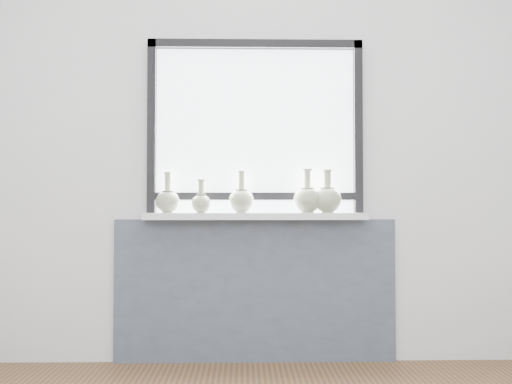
{
  "coord_description": "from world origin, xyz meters",
  "views": [
    {
      "loc": [
        -0.07,
        -1.68,
        0.93
      ],
      "look_at": [
        0.0,
        1.55,
        1.02
      ],
      "focal_mm": 40.0,
      "sensor_mm": 36.0,
      "label": 1
    }
  ],
  "objects_px": {
    "windowsill": "(255,216)",
    "vase_d": "(307,198)",
    "vase_a": "(168,200)",
    "vase_b": "(201,202)",
    "vase_c": "(241,199)",
    "vase_e": "(328,198)"
  },
  "relations": [
    {
      "from": "vase_a",
      "to": "vase_d",
      "type": "distance_m",
      "value": 0.83
    },
    {
      "from": "vase_c",
      "to": "vase_e",
      "type": "bearing_deg",
      "value": -2.34
    },
    {
      "from": "windowsill",
      "to": "vase_d",
      "type": "height_order",
      "value": "vase_d"
    },
    {
      "from": "vase_d",
      "to": "vase_e",
      "type": "bearing_deg",
      "value": -3.16
    },
    {
      "from": "vase_a",
      "to": "vase_d",
      "type": "xyz_separation_m",
      "value": [
        0.83,
        -0.01,
        0.01
      ]
    },
    {
      "from": "windowsill",
      "to": "vase_a",
      "type": "xyz_separation_m",
      "value": [
        -0.52,
        0.0,
        0.1
      ]
    },
    {
      "from": "vase_a",
      "to": "vase_c",
      "type": "relative_size",
      "value": 0.97
    },
    {
      "from": "windowsill",
      "to": "vase_e",
      "type": "distance_m",
      "value": 0.44
    },
    {
      "from": "vase_b",
      "to": "vase_e",
      "type": "distance_m",
      "value": 0.75
    },
    {
      "from": "vase_a",
      "to": "vase_d",
      "type": "bearing_deg",
      "value": -0.92
    },
    {
      "from": "vase_a",
      "to": "vase_c",
      "type": "height_order",
      "value": "vase_c"
    },
    {
      "from": "vase_d",
      "to": "vase_a",
      "type": "bearing_deg",
      "value": 179.08
    },
    {
      "from": "windowsill",
      "to": "vase_e",
      "type": "relative_size",
      "value": 5.14
    },
    {
      "from": "vase_b",
      "to": "vase_e",
      "type": "height_order",
      "value": "vase_e"
    },
    {
      "from": "vase_a",
      "to": "vase_e",
      "type": "distance_m",
      "value": 0.95
    },
    {
      "from": "vase_d",
      "to": "vase_c",
      "type": "bearing_deg",
      "value": 177.91
    },
    {
      "from": "windowsill",
      "to": "vase_c",
      "type": "height_order",
      "value": "vase_c"
    },
    {
      "from": "vase_d",
      "to": "windowsill",
      "type": "bearing_deg",
      "value": 177.98
    },
    {
      "from": "vase_c",
      "to": "vase_d",
      "type": "relative_size",
      "value": 0.96
    },
    {
      "from": "vase_b",
      "to": "vase_c",
      "type": "height_order",
      "value": "vase_c"
    },
    {
      "from": "windowsill",
      "to": "vase_d",
      "type": "bearing_deg",
      "value": -2.02
    },
    {
      "from": "vase_b",
      "to": "vase_c",
      "type": "distance_m",
      "value": 0.24
    }
  ]
}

